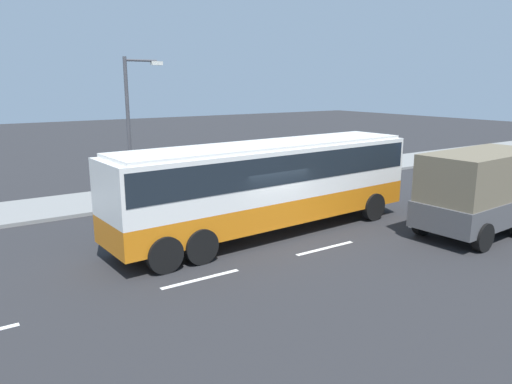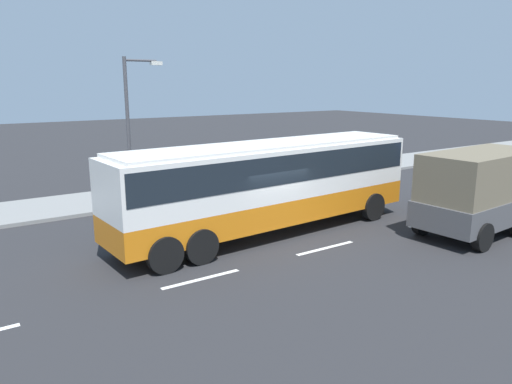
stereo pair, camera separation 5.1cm
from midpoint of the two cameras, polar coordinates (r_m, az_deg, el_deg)
ground_plane at (r=17.01m, az=1.27°, el=-5.54°), size 120.00×120.00×0.00m
sidewalk_curb at (r=24.18m, az=-10.35°, el=-0.03°), size 80.00×4.00×0.15m
lane_centreline at (r=13.52m, az=-8.26°, el=-10.61°), size 23.71×0.16×0.01m
coach_bus at (r=17.12m, az=1.69°, el=1.68°), size 12.04×3.18×3.30m
cargo_truck at (r=19.70m, az=26.32°, el=0.48°), size 7.48×2.90×3.00m
pedestrian_near_curb at (r=23.20m, az=-5.41°, el=2.37°), size 0.32×0.32×1.77m
pedestrian_at_crossing at (r=23.98m, az=-8.26°, el=2.43°), size 0.32×0.32×1.64m
street_lamp at (r=21.74m, az=-14.39°, el=8.32°), size 1.75×0.24×6.30m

